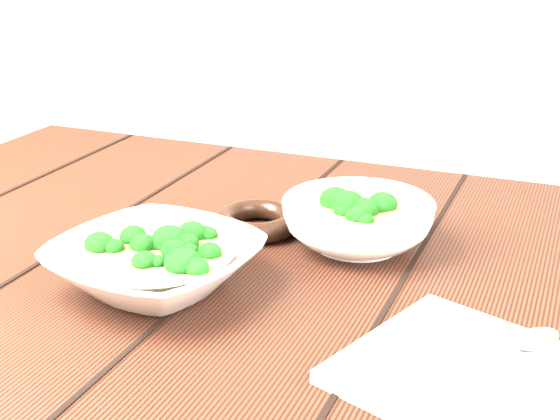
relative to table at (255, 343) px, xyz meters
name	(u,v)px	position (x,y,z in m)	size (l,w,h in m)	color
table	(255,343)	(0.00, 0.00, 0.00)	(1.20, 0.80, 0.75)	#34180F
soup_bowl_front	(155,263)	(-0.06, -0.12, 0.15)	(0.25, 0.25, 0.06)	silver
soup_bowl_back	(358,221)	(0.10, 0.07, 0.15)	(0.21, 0.21, 0.07)	silver
trivet	(257,221)	(-0.03, 0.07, 0.13)	(0.11, 0.11, 0.03)	black
napkin	(488,381)	(0.30, -0.18, 0.13)	(0.23, 0.19, 0.01)	#BCB59C
spoon_left	(509,351)	(0.31, -0.14, 0.14)	(0.12, 0.17, 0.01)	#9E988B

